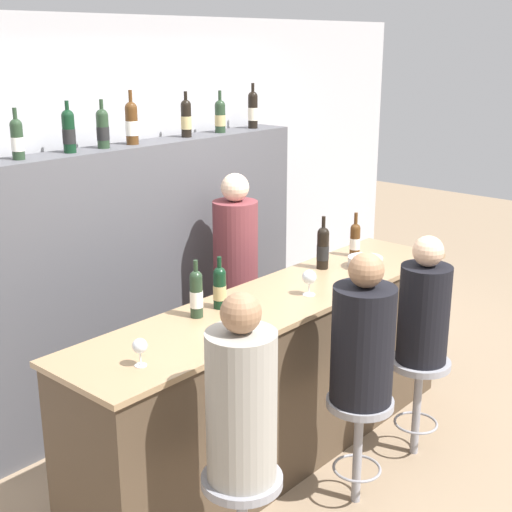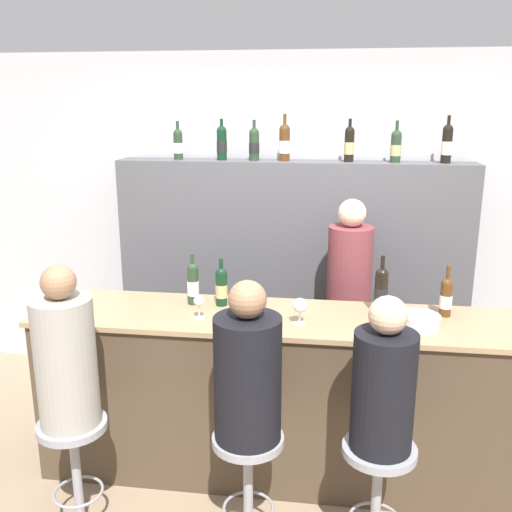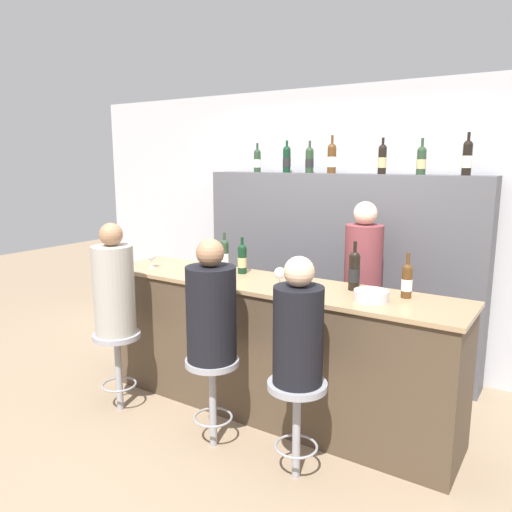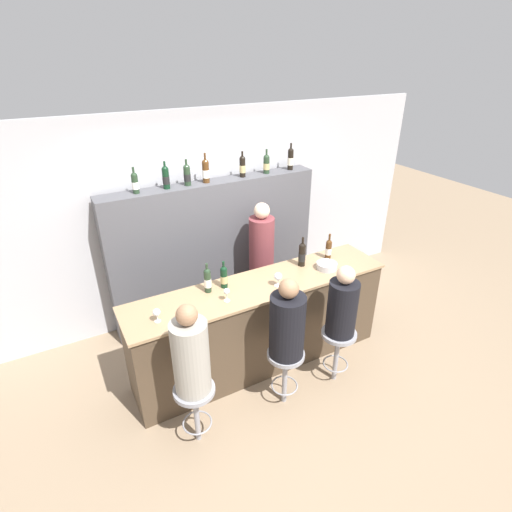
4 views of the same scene
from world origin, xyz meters
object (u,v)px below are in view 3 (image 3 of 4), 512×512
at_px(wine_bottle_backbar_1, 287,159).
at_px(wine_glass_0, 152,257).
at_px(guest_seated_left, 114,286).
at_px(wine_bottle_backbar_2, 310,160).
at_px(bar_stool_right, 297,403).
at_px(wine_bottle_counter_0, 224,255).
at_px(guest_seated_right, 298,329).
at_px(wine_bottle_counter_3, 407,280).
at_px(wine_bottle_backbar_5, 421,160).
at_px(guest_seated_middle, 211,309).
at_px(bartender, 362,304).
at_px(bar_stool_left, 117,350).
at_px(wine_bottle_counter_1, 242,259).
at_px(wine_bottle_backbar_0, 257,160).
at_px(wine_glass_1, 216,265).
at_px(bar_stool_middle, 212,378).
at_px(wine_bottle_counter_2, 354,270).
at_px(wine_glass_2, 280,274).
at_px(metal_bowl, 371,295).
at_px(wine_bottle_backbar_6, 467,157).
at_px(wine_bottle_backbar_3, 332,158).
at_px(wine_bottle_backbar_4, 382,159).

distance_m(wine_bottle_backbar_1, wine_glass_0, 1.62).
bearing_deg(guest_seated_left, wine_bottle_backbar_2, 68.64).
xyz_separation_m(guest_seated_left, bar_stool_right, (1.56, -0.00, -0.51)).
distance_m(wine_bottle_counter_0, guest_seated_left, 0.91).
bearing_deg(guest_seated_right, wine_bottle_counter_3, 62.19).
bearing_deg(wine_bottle_backbar_5, bar_stool_right, -95.30).
xyz_separation_m(guest_seated_middle, bartender, (0.50, 1.37, -0.23)).
xyz_separation_m(wine_glass_0, bar_stool_left, (0.11, -0.52, -0.63)).
height_order(wine_bottle_counter_1, guest_seated_middle, guest_seated_middle).
bearing_deg(wine_bottle_backbar_1, wine_bottle_backbar_5, -0.00).
distance_m(wine_bottle_backbar_0, wine_glass_1, 1.57).
distance_m(bar_stool_middle, guest_seated_right, 0.79).
bearing_deg(wine_bottle_counter_0, guest_seated_left, -121.92).
height_order(wine_bottle_counter_2, guest_seated_middle, guest_seated_middle).
bearing_deg(wine_glass_2, wine_bottle_backbar_0, 128.55).
distance_m(metal_bowl, guest_seated_right, 0.62).
xyz_separation_m(wine_bottle_counter_0, wine_bottle_backbar_6, (1.61, 1.04, 0.78)).
height_order(wine_bottle_counter_3, wine_glass_1, wine_bottle_counter_3).
distance_m(wine_bottle_backbar_1, wine_glass_1, 1.51).
xyz_separation_m(wine_bottle_counter_3, bar_stool_right, (-0.40, -0.76, -0.66)).
relative_size(wine_bottle_backbar_3, guest_seated_right, 0.45).
xyz_separation_m(wine_bottle_backbar_1, guest_seated_middle, (0.47, -1.79, -0.96)).
height_order(wine_bottle_counter_2, wine_glass_0, wine_bottle_counter_2).
xyz_separation_m(wine_bottle_counter_2, wine_glass_1, (-1.03, -0.24, -0.04)).
xyz_separation_m(bar_stool_left, guest_seated_right, (1.56, 0.00, 0.47)).
relative_size(bar_stool_left, guest_seated_middle, 0.77).
bearing_deg(wine_bottle_backbar_0, bar_stool_right, -51.13).
xyz_separation_m(wine_bottle_backbar_6, bartender, (-0.65, -0.42, -1.20)).
bearing_deg(bar_stool_left, wine_glass_2, 24.37).
distance_m(wine_bottle_counter_0, guest_seated_middle, 0.90).
xyz_separation_m(wine_bottle_backbar_3, metal_bowl, (0.87, -1.23, -0.88)).
bearing_deg(wine_bottle_backbar_4, guest_seated_left, -127.97).
bearing_deg(wine_bottle_backbar_0, wine_bottle_backbar_6, -0.00).
distance_m(wine_glass_1, bar_stool_right, 1.29).
height_order(wine_bottle_backbar_5, wine_glass_2, wine_bottle_backbar_5).
height_order(guest_seated_middle, bar_stool_right, guest_seated_middle).
height_order(wine_bottle_backbar_1, guest_seated_middle, wine_bottle_backbar_1).
height_order(wine_bottle_counter_1, guest_seated_right, guest_seated_right).
height_order(wine_bottle_counter_1, guest_seated_left, guest_seated_left).
relative_size(wine_glass_0, wine_glass_2, 0.88).
bearing_deg(wine_bottle_backbar_6, wine_bottle_counter_3, -96.63).
height_order(wine_bottle_backbar_4, bar_stool_left, wine_bottle_backbar_4).
relative_size(wine_glass_0, metal_bowl, 0.59).
height_order(wine_bottle_backbar_2, metal_bowl, wine_bottle_backbar_2).
bearing_deg(wine_glass_0, wine_bottle_backbar_4, 40.17).
distance_m(wine_glass_2, guest_seated_middle, 0.58).
bearing_deg(guest_seated_right, guest_seated_middle, 180.00).
distance_m(wine_bottle_counter_2, wine_glass_1, 1.06).
bearing_deg(wine_bottle_counter_2, wine_glass_0, -171.99).
bearing_deg(guest_seated_middle, metal_bowl, 32.73).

